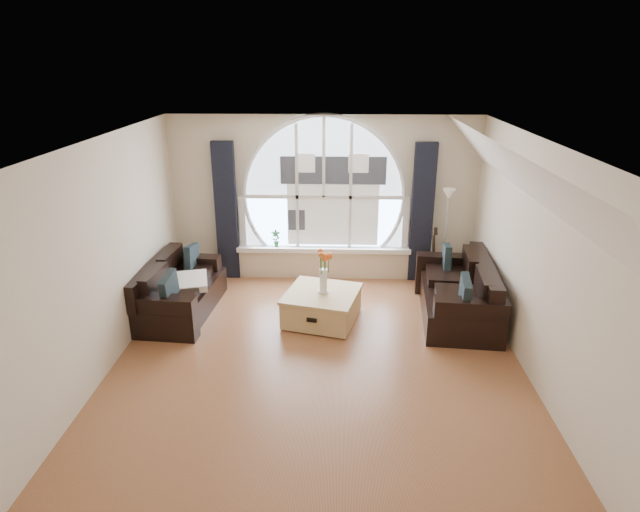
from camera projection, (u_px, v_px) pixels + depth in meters
The scene contains 21 objects.
ground at pixel (318, 360), 6.62m from camera, with size 5.00×5.50×0.01m, color brown.
ceiling at pixel (317, 141), 5.67m from camera, with size 5.00×5.50×0.01m, color silver.
wall_back at pixel (324, 199), 8.72m from camera, with size 5.00×0.01×2.70m, color beige.
wall_front at pixel (302, 406), 3.58m from camera, with size 5.00×0.01×2.70m, color beige.
wall_left at pixel (104, 257), 6.22m from camera, with size 0.01×5.50×2.70m, color beige.
wall_right at pixel (536, 262), 6.07m from camera, with size 0.01×5.50×2.70m, color beige.
attic_slope at pixel (521, 175), 5.72m from camera, with size 0.92×5.50×0.72m, color silver.
arched_window at pixel (324, 183), 8.59m from camera, with size 2.60×0.06×2.15m, color silver.
window_sill at pixel (324, 249), 8.92m from camera, with size 2.90×0.22×0.08m, color white.
window_frame at pixel (324, 183), 8.56m from camera, with size 2.76×0.08×2.15m, color white.
neighbor_house at pixel (333, 191), 8.62m from camera, with size 1.70×0.02×1.50m, color silver.
curtain_left at pixel (226, 212), 8.72m from camera, with size 0.35×0.12×2.30m, color black.
curtain_right at pixel (422, 214), 8.62m from camera, with size 0.35×0.12×2.30m, color black.
sofa_left at pixel (179, 287), 7.72m from camera, with size 0.88×1.76×0.78m, color black.
sofa_right at pixel (457, 291), 7.60m from camera, with size 0.94×1.87×0.83m, color black.
coffee_chest at pixel (322, 305), 7.54m from camera, with size 0.98×0.98×0.48m, color tan.
throw_blanket at pixel (188, 282), 7.66m from camera, with size 0.55×0.55×0.10m, color silver.
vase_flowers at pixel (323, 266), 7.33m from camera, with size 0.24×0.24×0.70m, color white.
floor_lamp at pixel (445, 237), 8.59m from camera, with size 0.24×0.24×1.60m, color #B2B2B2.
guitar at pixel (432, 257), 8.52m from camera, with size 0.36×0.24×1.06m, color olive.
potted_plant at pixel (276, 238), 8.88m from camera, with size 0.15×0.10×0.29m, color #1E6023.
Camera 1 is at (0.22, -5.73, 3.56)m, focal length 29.87 mm.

